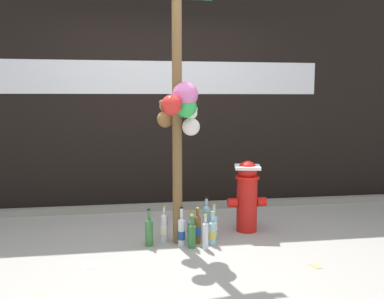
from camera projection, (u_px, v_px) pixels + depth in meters
The scene contains 18 objects.
ground_plane at pixel (177, 251), 3.85m from camera, with size 14.00×14.00×0.00m, color #9E9B93.
building_wall at pixel (160, 81), 5.44m from camera, with size 10.00×0.21×3.27m.
curb_strip at pixel (164, 207), 5.26m from camera, with size 8.00×0.12×0.08m, color gray.
memorial_post at pixel (179, 85), 3.86m from camera, with size 0.56×0.46×2.72m.
fire_hydrant at pixel (247, 194), 4.39m from camera, with size 0.41×0.31×0.76m.
bottle_0 at pixel (205, 235), 3.88m from camera, with size 0.06×0.06×0.33m.
bottle_1 at pixel (182, 231), 3.98m from camera, with size 0.07×0.07×0.38m.
bottle_2 at pixel (191, 228), 4.16m from camera, with size 0.07×0.07×0.29m.
bottle_3 at pixel (214, 225), 4.18m from camera, with size 0.07×0.07×0.35m.
bottle_4 at pixel (164, 227), 4.10m from camera, with size 0.07×0.07×0.35m.
bottle_5 at pixel (149, 231), 3.97m from camera, with size 0.08×0.08×0.36m.
bottle_6 at pixel (198, 229), 4.04m from camera, with size 0.07×0.07×0.36m.
bottle_7 at pixel (206, 219), 4.28m from camera, with size 0.07×0.07×0.40m.
bottle_8 at pixel (212, 232), 4.01m from camera, with size 0.07×0.07×0.33m.
bottle_9 at pixel (192, 235), 3.92m from camera, with size 0.07×0.07×0.32m.
litter_0 at pixel (250, 229), 4.47m from camera, with size 0.15×0.11×0.01m, color #8C99B2.
litter_1 at pixel (316, 266), 3.50m from camera, with size 0.07×0.12×0.01m, color tan.
litter_2 at pixel (89, 265), 3.51m from camera, with size 0.15×0.08×0.01m, color silver.
Camera 1 is at (-0.42, -3.69, 1.41)m, focal length 38.80 mm.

